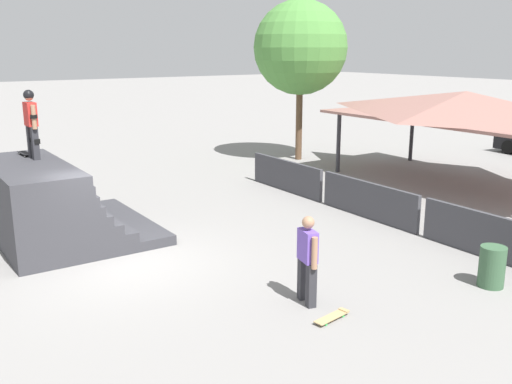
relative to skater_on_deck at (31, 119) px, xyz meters
The scene contains 10 objects.
ground_plane 4.53m from the skater_on_deck, 16.33° to the left, with size 160.00×160.00×0.00m, color gray.
quarter_pipe_ramp 2.25m from the skater_on_deck, ahead, with size 4.29×3.71×1.99m.
skater_on_deck is the anchor object (origin of this frame).
skateboard_on_deck 1.11m from the skater_on_deck, behind, with size 0.77×0.25×0.09m.
bystander_walking 8.14m from the skater_on_deck, 23.33° to the left, with size 0.70×0.33×1.72m.
skateboard_on_ground 9.10m from the skater_on_deck, 20.95° to the left, with size 0.33×0.81×0.09m.
barrier_fence 9.30m from the skater_on_deck, 64.92° to the left, with size 11.47×0.12×1.05m.
pavilion_shelter 14.03m from the skater_on_deck, 79.16° to the left, with size 9.63×4.93×3.31m.
tree_beside_pavilion 12.92m from the skater_on_deck, 110.11° to the left, with size 3.94×3.94×6.74m.
trash_bin 11.31m from the skater_on_deck, 37.70° to the left, with size 0.52×0.52×0.85m, color #385B3D.
Camera 1 is at (11.78, -4.24, 4.71)m, focal length 40.00 mm.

